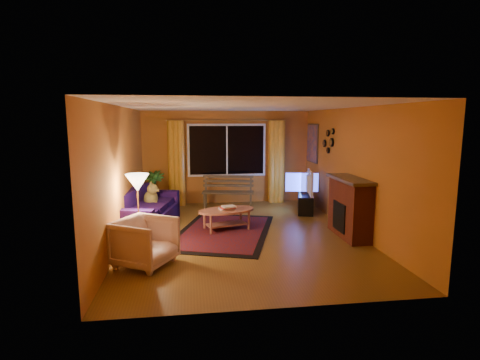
{
  "coord_description": "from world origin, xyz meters",
  "views": [
    {
      "loc": [
        -1.0,
        -7.11,
        2.23
      ],
      "look_at": [
        0.0,
        0.3,
        1.05
      ],
      "focal_mm": 28.0,
      "sensor_mm": 36.0,
      "label": 1
    }
  ],
  "objects": [
    {
      "name": "floor",
      "position": [
        0.0,
        0.0,
        -0.01
      ],
      "size": [
        4.5,
        6.0,
        0.02
      ],
      "primitive_type": "cube",
      "color": "brown",
      "rests_on": "ground"
    },
    {
      "name": "ceiling",
      "position": [
        0.0,
        0.0,
        2.51
      ],
      "size": [
        4.5,
        6.0,
        0.02
      ],
      "primitive_type": "cube",
      "color": "white",
      "rests_on": "ground"
    },
    {
      "name": "wall_back",
      "position": [
        0.0,
        3.01,
        1.25
      ],
      "size": [
        4.5,
        0.02,
        2.5
      ],
      "primitive_type": "cube",
      "color": "#BF7029",
      "rests_on": "ground"
    },
    {
      "name": "wall_left",
      "position": [
        -2.26,
        0.0,
        1.25
      ],
      "size": [
        0.02,
        6.0,
        2.5
      ],
      "primitive_type": "cube",
      "color": "#BF7029",
      "rests_on": "ground"
    },
    {
      "name": "wall_right",
      "position": [
        2.26,
        0.0,
        1.25
      ],
      "size": [
        0.02,
        6.0,
        2.5
      ],
      "primitive_type": "cube",
      "color": "#BF7029",
      "rests_on": "ground"
    },
    {
      "name": "window",
      "position": [
        0.0,
        2.94,
        1.45
      ],
      "size": [
        2.0,
        0.02,
        1.3
      ],
      "primitive_type": "cube",
      "color": "black",
      "rests_on": "wall_back"
    },
    {
      "name": "curtain_rod",
      "position": [
        0.0,
        2.9,
        2.25
      ],
      "size": [
        3.2,
        0.03,
        0.03
      ],
      "primitive_type": "cylinder",
      "rotation": [
        0.0,
        1.57,
        0.0
      ],
      "color": "#BF8C3F",
      "rests_on": "wall_back"
    },
    {
      "name": "curtain_left",
      "position": [
        -1.35,
        2.88,
        1.12
      ],
      "size": [
        0.36,
        0.36,
        2.24
      ],
      "primitive_type": "cylinder",
      "color": "gold",
      "rests_on": "ground"
    },
    {
      "name": "curtain_right",
      "position": [
        1.35,
        2.88,
        1.12
      ],
      "size": [
        0.36,
        0.36,
        2.24
      ],
      "primitive_type": "cylinder",
      "color": "gold",
      "rests_on": "ground"
    },
    {
      "name": "bench",
      "position": [
        -0.03,
        2.4,
        0.2
      ],
      "size": [
        1.37,
        0.6,
        0.4
      ],
      "primitive_type": "cube",
      "rotation": [
        0.0,
        0.0,
        -0.17
      ],
      "color": "#463926",
      "rests_on": "ground"
    },
    {
      "name": "potted_plant",
      "position": [
        -1.93,
        2.56,
        0.48
      ],
      "size": [
        0.66,
        0.66,
        0.96
      ],
      "primitive_type": "imported",
      "rotation": [
        0.0,
        0.0,
        -0.26
      ],
      "color": "#235B1E",
      "rests_on": "ground"
    },
    {
      "name": "sofa",
      "position": [
        -1.9,
        0.53,
        0.42
      ],
      "size": [
        1.29,
        2.19,
        0.83
      ],
      "primitive_type": "cube",
      "rotation": [
        0.0,
        0.0,
        -0.21
      ],
      "color": "#19083C",
      "rests_on": "ground"
    },
    {
      "name": "dog",
      "position": [
        -1.85,
        0.99,
        0.67
      ],
      "size": [
        0.43,
        0.54,
        0.53
      ],
      "primitive_type": null,
      "rotation": [
        0.0,
        0.0,
        0.17
      ],
      "color": "olive",
      "rests_on": "sofa"
    },
    {
      "name": "armchair",
      "position": [
        -1.72,
        -1.38,
        0.41
      ],
      "size": [
        1.05,
        1.07,
        0.82
      ],
      "primitive_type": "imported",
      "rotation": [
        0.0,
        0.0,
        1.05
      ],
      "color": "beige",
      "rests_on": "ground"
    },
    {
      "name": "floor_lamp",
      "position": [
        -1.9,
        -0.61,
        0.66
      ],
      "size": [
        0.28,
        0.28,
        1.32
      ],
      "primitive_type": "cylinder",
      "rotation": [
        0.0,
        0.0,
        -0.35
      ],
      "color": "#BF8C3F",
      "rests_on": "ground"
    },
    {
      "name": "rug",
      "position": [
        -0.35,
        0.21,
        0.01
      ],
      "size": [
        2.53,
        3.19,
        0.02
      ],
      "primitive_type": "cube",
      "rotation": [
        0.0,
        0.0,
        -0.31
      ],
      "color": "#6E0D00",
      "rests_on": "ground"
    },
    {
      "name": "coffee_table",
      "position": [
        -0.27,
        0.36,
        0.22
      ],
      "size": [
        1.46,
        1.46,
        0.43
      ],
      "primitive_type": "cylinder",
      "rotation": [
        0.0,
        0.0,
        0.26
      ],
      "color": "#B66C55",
      "rests_on": "ground"
    },
    {
      "name": "tv_console",
      "position": [
        1.83,
        1.69,
        0.22
      ],
      "size": [
        0.64,
        1.13,
        0.45
      ],
      "primitive_type": "cube",
      "rotation": [
        0.0,
        0.0,
        -0.27
      ],
      "color": "black",
      "rests_on": "ground"
    },
    {
      "name": "television",
      "position": [
        1.83,
        1.69,
        0.74
      ],
      "size": [
        0.35,
        1.01,
        0.58
      ],
      "primitive_type": "imported",
      "rotation": [
        0.0,
        0.0,
        1.35
      ],
      "color": "black",
      "rests_on": "tv_console"
    },
    {
      "name": "fireplace",
      "position": [
        2.05,
        -0.4,
        0.55
      ],
      "size": [
        0.4,
        1.2,
        1.1
      ],
      "primitive_type": "cube",
      "color": "maroon",
      "rests_on": "ground"
    },
    {
      "name": "mirror_cluster",
      "position": [
        2.21,
        1.3,
        1.8
      ],
      "size": [
        0.06,
        0.6,
        0.56
      ],
      "primitive_type": null,
      "color": "black",
      "rests_on": "wall_right"
    },
    {
      "name": "painting",
      "position": [
        2.22,
        2.45,
        1.65
      ],
      "size": [
        0.04,
        0.76,
        0.96
      ],
      "primitive_type": "cube",
      "color": "orange",
      "rests_on": "wall_right"
    }
  ]
}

